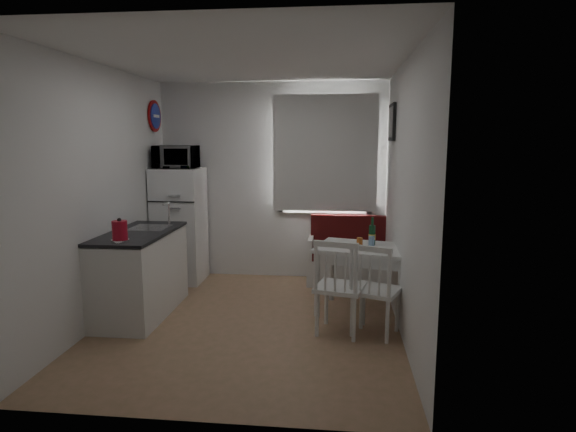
{
  "coord_description": "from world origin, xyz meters",
  "views": [
    {
      "loc": [
        0.89,
        -4.61,
        1.86
      ],
      "look_at": [
        0.34,
        0.5,
        1.04
      ],
      "focal_mm": 30.0,
      "sensor_mm": 36.0,
      "label": 1
    }
  ],
  "objects_px": {
    "chair_left": "(340,277)",
    "kettle": "(120,231)",
    "wine_bottle": "(372,231)",
    "kitchen_counter": "(141,272)",
    "chair_right": "(377,281)",
    "fridge": "(180,225)",
    "microwave": "(176,157)",
    "dining_table": "(364,254)",
    "bench": "(355,262)"
  },
  "relations": [
    {
      "from": "chair_right",
      "to": "wine_bottle",
      "type": "distance_m",
      "value": 0.83
    },
    {
      "from": "kitchen_counter",
      "to": "bench",
      "type": "bearing_deg",
      "value": 30.36
    },
    {
      "from": "dining_table",
      "to": "wine_bottle",
      "type": "height_order",
      "value": "wine_bottle"
    },
    {
      "from": "fridge",
      "to": "kettle",
      "type": "bearing_deg",
      "value": -89.03
    },
    {
      "from": "chair_left",
      "to": "chair_right",
      "type": "distance_m",
      "value": 0.34
    },
    {
      "from": "dining_table",
      "to": "chair_left",
      "type": "distance_m",
      "value": 0.72
    },
    {
      "from": "bench",
      "to": "kettle",
      "type": "distance_m",
      "value": 3.03
    },
    {
      "from": "chair_left",
      "to": "kettle",
      "type": "distance_m",
      "value": 2.11
    },
    {
      "from": "dining_table",
      "to": "kettle",
      "type": "bearing_deg",
      "value": -146.05
    },
    {
      "from": "kitchen_counter",
      "to": "dining_table",
      "type": "height_order",
      "value": "kitchen_counter"
    },
    {
      "from": "fridge",
      "to": "dining_table",
      "type": "bearing_deg",
      "value": -22.43
    },
    {
      "from": "kitchen_counter",
      "to": "chair_right",
      "type": "height_order",
      "value": "kitchen_counter"
    },
    {
      "from": "fridge",
      "to": "kettle",
      "type": "xyz_separation_m",
      "value": [
        0.03,
        -1.78,
        0.27
      ]
    },
    {
      "from": "dining_table",
      "to": "fridge",
      "type": "height_order",
      "value": "fridge"
    },
    {
      "from": "dining_table",
      "to": "microwave",
      "type": "bearing_deg",
      "value": 173.2
    },
    {
      "from": "chair_left",
      "to": "microwave",
      "type": "relative_size",
      "value": 1.01
    },
    {
      "from": "kitchen_counter",
      "to": "fridge",
      "type": "xyz_separation_m",
      "value": [
        0.02,
        1.24,
        0.29
      ]
    },
    {
      "from": "chair_left",
      "to": "chair_right",
      "type": "xyz_separation_m",
      "value": [
        0.34,
        0.0,
        -0.02
      ]
    },
    {
      "from": "chair_left",
      "to": "fridge",
      "type": "bearing_deg",
      "value": 155.97
    },
    {
      "from": "chair_left",
      "to": "chair_right",
      "type": "bearing_deg",
      "value": 14.6
    },
    {
      "from": "microwave",
      "to": "bench",
      "type": "bearing_deg",
      "value": 3.96
    },
    {
      "from": "chair_left",
      "to": "fridge",
      "type": "xyz_separation_m",
      "value": [
        -2.09,
        1.63,
        0.17
      ]
    },
    {
      "from": "wine_bottle",
      "to": "kettle",
      "type": "bearing_deg",
      "value": -159.17
    },
    {
      "from": "chair_left",
      "to": "kettle",
      "type": "bearing_deg",
      "value": -161.99
    },
    {
      "from": "fridge",
      "to": "wine_bottle",
      "type": "bearing_deg",
      "value": -19.64
    },
    {
      "from": "kitchen_counter",
      "to": "chair_left",
      "type": "bearing_deg",
      "value": -10.45
    },
    {
      "from": "dining_table",
      "to": "microwave",
      "type": "relative_size",
      "value": 2.14
    },
    {
      "from": "chair_right",
      "to": "microwave",
      "type": "bearing_deg",
      "value": 169.28
    },
    {
      "from": "bench",
      "to": "wine_bottle",
      "type": "bearing_deg",
      "value": -81.81
    },
    {
      "from": "microwave",
      "to": "kettle",
      "type": "xyz_separation_m",
      "value": [
        0.03,
        -1.73,
        -0.62
      ]
    },
    {
      "from": "chair_left",
      "to": "chair_right",
      "type": "relative_size",
      "value": 0.97
    },
    {
      "from": "dining_table",
      "to": "kettle",
      "type": "height_order",
      "value": "kettle"
    },
    {
      "from": "dining_table",
      "to": "wine_bottle",
      "type": "bearing_deg",
      "value": 63.34
    },
    {
      "from": "chair_left",
      "to": "microwave",
      "type": "bearing_deg",
      "value": 156.83
    },
    {
      "from": "kitchen_counter",
      "to": "microwave",
      "type": "distance_m",
      "value": 1.68
    },
    {
      "from": "kettle",
      "to": "wine_bottle",
      "type": "xyz_separation_m",
      "value": [
        2.4,
        0.91,
        -0.13
      ]
    },
    {
      "from": "bench",
      "to": "chair_right",
      "type": "bearing_deg",
      "value": -85.38
    },
    {
      "from": "bench",
      "to": "chair_left",
      "type": "distance_m",
      "value": 1.78
    },
    {
      "from": "kitchen_counter",
      "to": "wine_bottle",
      "type": "height_order",
      "value": "kitchen_counter"
    },
    {
      "from": "microwave",
      "to": "wine_bottle",
      "type": "xyz_separation_m",
      "value": [
        2.43,
        -0.82,
        -0.75
      ]
    },
    {
      "from": "chair_left",
      "to": "wine_bottle",
      "type": "xyz_separation_m",
      "value": [
        0.34,
        0.77,
        0.3
      ]
    },
    {
      "from": "fridge",
      "to": "bench",
      "type": "bearing_deg",
      "value": 2.71
    },
    {
      "from": "kitchen_counter",
      "to": "microwave",
      "type": "bearing_deg",
      "value": 89.06
    },
    {
      "from": "dining_table",
      "to": "wine_bottle",
      "type": "distance_m",
      "value": 0.27
    },
    {
      "from": "kettle",
      "to": "bench",
      "type": "bearing_deg",
      "value": 39.88
    },
    {
      "from": "chair_right",
      "to": "kettle",
      "type": "bearing_deg",
      "value": -154.11
    },
    {
      "from": "dining_table",
      "to": "chair_left",
      "type": "bearing_deg",
      "value": -95.98
    },
    {
      "from": "wine_bottle",
      "to": "kitchen_counter",
      "type": "bearing_deg",
      "value": -171.24
    },
    {
      "from": "microwave",
      "to": "wine_bottle",
      "type": "relative_size",
      "value": 1.74
    },
    {
      "from": "bench",
      "to": "microwave",
      "type": "bearing_deg",
      "value": -176.04
    }
  ]
}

